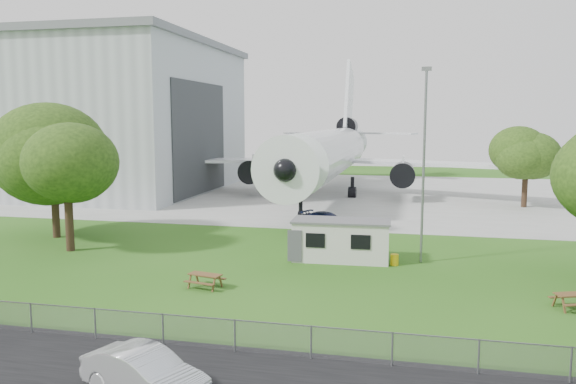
% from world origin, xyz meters
% --- Properties ---
extents(ground, '(160.00, 160.00, 0.00)m').
position_xyz_m(ground, '(0.00, 0.00, 0.00)').
color(ground, '#407424').
extents(concrete_apron, '(120.00, 46.00, 0.03)m').
position_xyz_m(concrete_apron, '(0.00, 38.00, 0.01)').
color(concrete_apron, '#B7B7B2').
rests_on(concrete_apron, ground).
extents(hangar, '(43.00, 31.00, 18.55)m').
position_xyz_m(hangar, '(-37.97, 36.00, 9.41)').
color(hangar, '#B2B7BC').
rests_on(hangar, ground).
extents(airliner, '(46.36, 47.73, 17.69)m').
position_xyz_m(airliner, '(-2.00, 35.86, 5.27)').
color(airliner, white).
rests_on(airliner, ground).
extents(site_cabin, '(6.81, 2.96, 2.62)m').
position_xyz_m(site_cabin, '(3.22, 5.67, 1.31)').
color(site_cabin, beige).
rests_on(site_cabin, ground).
extents(picnic_west, '(2.07, 1.83, 0.76)m').
position_xyz_m(picnic_west, '(-3.15, -1.86, 0.00)').
color(picnic_west, brown).
rests_on(picnic_west, ground).
extents(picnic_east, '(2.20, 2.02, 0.76)m').
position_xyz_m(picnic_east, '(15.20, -1.26, 0.00)').
color(picnic_east, brown).
rests_on(picnic_east, ground).
extents(fence, '(58.00, 0.04, 1.30)m').
position_xyz_m(fence, '(0.00, -9.50, 0.00)').
color(fence, gray).
rests_on(fence, ground).
extents(lamp_mast, '(0.16, 0.16, 12.00)m').
position_xyz_m(lamp_mast, '(8.20, 6.20, 6.00)').
color(lamp_mast, slate).
rests_on(lamp_mast, ground).
extents(tree_west_big, '(8.99, 8.99, 10.58)m').
position_xyz_m(tree_west_big, '(-18.94, 7.92, 6.08)').
color(tree_west_big, '#382619').
rests_on(tree_west_big, ground).
extents(tree_west_small, '(6.91, 6.91, 9.28)m').
position_xyz_m(tree_west_small, '(-15.28, 4.21, 5.81)').
color(tree_west_small, '#382619').
rests_on(tree_west_small, ground).
extents(tree_far_apron, '(6.43, 6.43, 8.73)m').
position_xyz_m(tree_far_apron, '(18.78, 31.44, 5.51)').
color(tree_far_apron, '#382619').
rests_on(tree_far_apron, ground).
extents(car_centre_sedan, '(4.88, 3.12, 1.52)m').
position_xyz_m(car_centre_sedan, '(-0.77, -13.49, 0.76)').
color(car_centre_sedan, silver).
rests_on(car_centre_sedan, ground).
extents(car_apron_van, '(4.77, 3.52, 1.28)m').
position_xyz_m(car_apron_van, '(0.69, 16.18, 0.64)').
color(car_apron_van, black).
rests_on(car_apron_van, ground).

